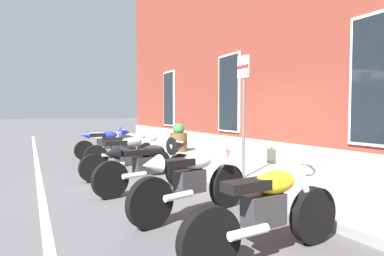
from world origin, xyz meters
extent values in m
plane|color=#424244|center=(0.00, 0.00, 0.00)|extent=(140.00, 140.00, 0.00)
cube|color=slate|center=(0.00, 1.25, 0.06)|extent=(31.61, 2.50, 0.13)
cube|color=silver|center=(0.00, -3.20, 0.00)|extent=(31.61, 0.12, 0.01)
cube|color=maroon|center=(0.00, 5.29, 4.23)|extent=(25.61, 5.59, 8.45)
cube|color=gray|center=(0.00, 2.46, 0.35)|extent=(25.61, 0.10, 0.70)
cube|color=silver|center=(-7.68, 2.48, 2.10)|extent=(1.22, 0.06, 2.52)
cube|color=black|center=(-7.68, 2.45, 2.10)|extent=(1.10, 0.03, 2.40)
cube|color=silver|center=(-2.56, 2.48, 2.10)|extent=(1.22, 0.06, 2.52)
cube|color=black|center=(-2.56, 2.45, 2.10)|extent=(1.10, 0.03, 2.40)
cube|color=silver|center=(2.56, 2.48, 2.10)|extent=(1.22, 0.06, 2.52)
cube|color=black|center=(2.56, 2.45, 2.10)|extent=(1.10, 0.03, 2.40)
cylinder|color=black|center=(-4.06, -0.52, 0.30)|extent=(0.16, 0.61, 0.61)
cylinder|color=black|center=(-3.96, -1.87, 0.30)|extent=(0.16, 0.61, 0.61)
cylinder|color=silver|center=(-4.05, -0.62, 0.55)|extent=(0.09, 0.31, 0.63)
cube|color=#28282B|center=(-4.00, -1.24, 0.48)|extent=(0.25, 0.45, 0.32)
ellipsoid|color=#192D9E|center=(-4.01, -1.09, 0.75)|extent=(0.30, 0.54, 0.24)
cube|color=black|center=(-3.99, -1.47, 0.76)|extent=(0.25, 0.49, 0.10)
cylinder|color=silver|center=(-4.04, -0.70, 0.92)|extent=(0.62, 0.08, 0.04)
cylinder|color=silver|center=(-3.86, -1.53, 0.35)|extent=(0.12, 0.46, 0.09)
cone|color=#192D9E|center=(-4.05, -0.57, 0.82)|extent=(0.38, 0.36, 0.36)
cone|color=#192D9E|center=(-3.96, -1.85, 0.78)|extent=(0.26, 0.28, 0.24)
cylinder|color=black|center=(-2.29, -0.43, 0.31)|extent=(0.15, 0.63, 0.63)
cylinder|color=black|center=(-2.22, -1.83, 0.31)|extent=(0.15, 0.63, 0.63)
cylinder|color=silver|center=(-2.29, -0.53, 0.55)|extent=(0.09, 0.30, 0.61)
cube|color=#28282B|center=(-2.25, -1.18, 0.49)|extent=(0.24, 0.45, 0.32)
ellipsoid|color=black|center=(-2.26, -1.03, 0.74)|extent=(0.29, 0.53, 0.24)
cube|color=black|center=(-2.24, -1.41, 0.75)|extent=(0.24, 0.49, 0.10)
cylinder|color=silver|center=(-2.28, -0.61, 0.91)|extent=(0.62, 0.07, 0.04)
cylinder|color=silver|center=(-2.12, -1.48, 0.36)|extent=(0.11, 0.45, 0.09)
sphere|color=silver|center=(-2.29, -0.53, 0.84)|extent=(0.18, 0.18, 0.18)
cylinder|color=black|center=(-0.77, -0.65, 0.30)|extent=(0.19, 0.61, 0.60)
cylinder|color=black|center=(-0.59, -2.18, 0.30)|extent=(0.19, 0.61, 0.60)
cylinder|color=silver|center=(-0.76, -0.75, 0.58)|extent=(0.11, 0.33, 0.68)
cube|color=#28282B|center=(-0.68, -1.46, 0.48)|extent=(0.27, 0.46, 0.32)
ellipsoid|color=slate|center=(-0.69, -1.31, 0.80)|extent=(0.32, 0.55, 0.24)
cube|color=black|center=(-0.65, -1.69, 0.81)|extent=(0.27, 0.50, 0.10)
cylinder|color=silver|center=(-0.75, -0.83, 0.97)|extent=(0.62, 0.11, 0.04)
cylinder|color=silver|center=(-0.52, -1.75, 0.35)|extent=(0.14, 0.46, 0.09)
sphere|color=silver|center=(-0.76, -0.75, 0.90)|extent=(0.18, 0.18, 0.18)
cylinder|color=black|center=(0.56, -0.67, 0.33)|extent=(0.26, 0.67, 0.66)
cylinder|color=black|center=(0.89, -2.14, 0.33)|extent=(0.26, 0.67, 0.66)
cylinder|color=silver|center=(0.58, -0.77, 0.56)|extent=(0.13, 0.31, 0.60)
cube|color=#28282B|center=(0.73, -1.45, 0.51)|extent=(0.31, 0.48, 0.32)
ellipsoid|color=black|center=(0.70, -1.31, 0.75)|extent=(0.37, 0.56, 0.24)
cube|color=black|center=(0.78, -1.68, 0.76)|extent=(0.32, 0.52, 0.10)
cylinder|color=silver|center=(0.60, -0.85, 0.92)|extent=(0.61, 0.17, 0.04)
cylinder|color=silver|center=(0.91, -1.72, 0.38)|extent=(0.19, 0.46, 0.09)
cone|color=black|center=(0.57, -0.72, 0.82)|extent=(0.43, 0.41, 0.36)
cone|color=black|center=(0.88, -2.12, 0.78)|extent=(0.29, 0.31, 0.24)
cylinder|color=black|center=(2.20, -0.61, 0.33)|extent=(0.29, 0.68, 0.67)
cylinder|color=black|center=(2.57, -2.00, 0.33)|extent=(0.29, 0.68, 0.67)
cylinder|color=silver|center=(2.22, -0.71, 0.59)|extent=(0.15, 0.32, 0.64)
cube|color=#28282B|center=(2.39, -1.35, 0.51)|extent=(0.33, 0.48, 0.32)
ellipsoid|color=silver|center=(2.36, -1.21, 0.79)|extent=(0.39, 0.57, 0.24)
cube|color=black|center=(2.45, -1.58, 0.80)|extent=(0.34, 0.52, 0.10)
cylinder|color=silver|center=(2.24, -0.78, 0.96)|extent=(0.61, 0.19, 0.04)
cylinder|color=silver|center=(2.59, -1.61, 0.38)|extent=(0.20, 0.46, 0.09)
cone|color=silver|center=(2.21, -0.66, 0.86)|extent=(0.44, 0.42, 0.36)
cone|color=silver|center=(2.56, -1.98, 0.82)|extent=(0.30, 0.31, 0.24)
cylinder|color=black|center=(3.84, -0.50, 0.32)|extent=(0.17, 0.65, 0.65)
cylinder|color=black|center=(3.96, -1.92, 0.32)|extent=(0.17, 0.65, 0.65)
cylinder|color=silver|center=(3.85, -0.60, 0.57)|extent=(0.10, 0.31, 0.63)
cube|color=#28282B|center=(3.90, -1.26, 0.50)|extent=(0.26, 0.46, 0.32)
ellipsoid|color=gold|center=(3.89, -1.11, 0.77)|extent=(0.30, 0.54, 0.24)
cube|color=black|center=(3.92, -1.49, 0.78)|extent=(0.26, 0.50, 0.10)
cylinder|color=silver|center=(3.85, -0.68, 0.94)|extent=(0.62, 0.09, 0.04)
cylinder|color=silver|center=(4.05, -1.55, 0.37)|extent=(0.13, 0.46, 0.09)
sphere|color=silver|center=(3.85, -0.60, 0.87)|extent=(0.18, 0.18, 0.18)
cylinder|color=#4C4C51|center=(0.94, 0.59, 1.39)|extent=(0.06, 0.06, 2.53)
cube|color=white|center=(0.94, 0.57, 2.41)|extent=(0.36, 0.03, 0.44)
cube|color=red|center=(0.94, 0.55, 2.41)|extent=(0.36, 0.01, 0.08)
cylinder|color=brown|center=(-3.87, 1.27, 0.44)|extent=(0.59, 0.59, 0.63)
cylinder|color=black|center=(-3.87, 1.27, 0.44)|extent=(0.62, 0.62, 0.04)
sphere|color=#28602D|center=(-3.87, 1.27, 0.90)|extent=(0.40, 0.40, 0.40)
camera|label=1|loc=(6.51, -3.36, 1.50)|focal=30.75mm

